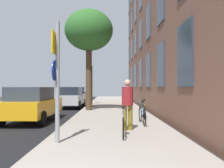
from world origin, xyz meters
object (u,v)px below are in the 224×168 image
pedestrian_0 (128,101)px  car_0 (32,104)px  car_2 (78,94)px  bicycle_0 (123,124)px  bicycle_3 (126,102)px  bicycle_2 (144,111)px  tree_near (89,31)px  traffic_light (91,78)px  bicycle_1 (142,115)px  car_1 (71,97)px  sign_post (57,74)px

pedestrian_0 → car_0: pedestrian_0 is taller
car_2 → bicycle_0: bearing=-77.9°
bicycle_3 → car_2: car_2 is taller
bicycle_3 → bicycle_2: bearing=-86.8°
car_0 → tree_near: bearing=61.8°
traffic_light → bicycle_0: 13.55m
bicycle_2 → pedestrian_0: (-1.02, -2.80, 0.66)m
bicycle_1 → bicycle_3: bicycle_1 is taller
bicycle_2 → car_0: car_0 is taller
car_1 → pedestrian_0: bearing=-69.5°
bicycle_0 → tree_near: bearing=102.8°
sign_post → pedestrian_0: 2.90m
traffic_light → bicycle_1: 11.59m
bicycle_1 → bicycle_2: bicycle_1 is taller
sign_post → bicycle_3: size_ratio=1.92×
bicycle_0 → bicycle_1: bicycle_1 is taller
tree_near → car_1: tree_near is taller
pedestrian_0 → car_1: size_ratio=0.41×
sign_post → car_1: size_ratio=0.75×
tree_near → car_0: 6.58m
tree_near → bicycle_3: tree_near is taller
bicycle_0 → car_2: bearing=102.1°
bicycle_0 → car_1: bearing=107.8°
traffic_light → bicycle_3: size_ratio=1.96×
sign_post → car_1: (-1.55, 11.56, -1.15)m
sign_post → tree_near: 9.36m
sign_post → bicycle_0: bearing=25.2°
bicycle_1 → car_1: bearing=117.2°
car_0 → car_2: size_ratio=0.99×
pedestrian_0 → bicycle_0: bearing=-102.6°
traffic_light → tree_near: (0.32, -5.38, 2.87)m
bicycle_0 → bicycle_1: size_ratio=0.93×
tree_near → bicycle_3: (2.64, 2.65, -4.82)m
sign_post → car_2: (-2.20, 19.97, -1.15)m
sign_post → bicycle_1: (2.79, 3.11, -1.49)m
bicycle_3 → car_1: 4.30m
bicycle_1 → car_2: size_ratio=0.42×
traffic_light → car_2: 6.37m
traffic_light → car_0: (-1.96, -9.63, -1.60)m
bicycle_1 → bicycle_2: 1.55m
tree_near → bicycle_0: tree_near is taller
car_0 → sign_post: bearing=-64.0°
sign_post → bicycle_3: bearing=76.5°
bicycle_0 → bicycle_3: bicycle_3 is taller
pedestrian_0 → bicycle_2: bearing=70.0°
bicycle_3 → car_0: size_ratio=0.42×
pedestrian_0 → car_2: bearing=103.3°
pedestrian_0 → sign_post: bearing=-138.8°
traffic_light → bicycle_3: traffic_light is taller
bicycle_2 → traffic_light: bearing=109.4°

